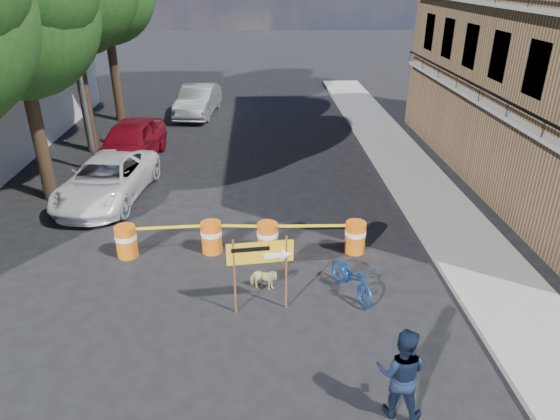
{
  "coord_description": "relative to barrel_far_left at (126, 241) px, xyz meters",
  "views": [
    {
      "loc": [
        0.3,
        -9.04,
        7.1
      ],
      "look_at": [
        0.88,
        2.99,
        1.3
      ],
      "focal_mm": 32.0,
      "sensor_mm": 36.0,
      "label": 1
    }
  ],
  "objects": [
    {
      "name": "sidewalk_east",
      "position": [
        9.5,
        3.02,
        -0.4
      ],
      "size": [
        2.4,
        40.0,
        0.15
      ],
      "primitive_type": "cube",
      "color": "gray",
      "rests_on": "ground"
    },
    {
      "name": "sedan_red",
      "position": [
        -1.5,
        7.59,
        0.37
      ],
      "size": [
        2.46,
        5.12,
        1.69
      ],
      "primitive_type": "imported",
      "rotation": [
        0.0,
        0.0,
        -0.1
      ],
      "color": "maroon",
      "rests_on": "ground"
    },
    {
      "name": "barrel_mid_left",
      "position": [
        2.3,
        0.13,
        0.0
      ],
      "size": [
        0.58,
        0.58,
        0.9
      ],
      "color": "#C6490B",
      "rests_on": "ground"
    },
    {
      "name": "ground",
      "position": [
        3.3,
        -2.98,
        -0.47
      ],
      "size": [
        120.0,
        120.0,
        0.0
      ],
      "primitive_type": "plane",
      "color": "black",
      "rests_on": "ground"
    },
    {
      "name": "pedestrian",
      "position": [
        5.98,
        -5.67,
        0.42
      ],
      "size": [
        1.05,
        0.93,
        1.79
      ],
      "primitive_type": "imported",
      "rotation": [
        0.0,
        0.0,
        2.79
      ],
      "color": "black",
      "rests_on": "ground"
    },
    {
      "name": "streetlamp",
      "position": [
        -2.63,
        6.52,
        3.9
      ],
      "size": [
        1.25,
        0.18,
        8.0
      ],
      "color": "gray",
      "rests_on": "ground"
    },
    {
      "name": "detour_sign",
      "position": [
        3.82,
        -2.59,
        0.92
      ],
      "size": [
        1.47,
        0.3,
        1.9
      ],
      "rotation": [
        0.0,
        0.0,
        0.1
      ],
      "color": "#592D19",
      "rests_on": "ground"
    },
    {
      "name": "sedan_silver",
      "position": [
        0.5,
        14.86,
        0.32
      ],
      "size": [
        2.27,
        5.0,
        1.59
      ],
      "primitive_type": "imported",
      "rotation": [
        0.0,
        0.0,
        -0.12
      ],
      "color": "#A2A4A9",
      "rests_on": "ground"
    },
    {
      "name": "dog",
      "position": [
        3.7,
        -1.78,
        -0.17
      ],
      "size": [
        0.76,
        0.48,
        0.6
      ],
      "primitive_type": "imported",
      "rotation": [
        0.0,
        0.0,
        1.32
      ],
      "color": "#E5D183",
      "rests_on": "ground"
    },
    {
      "name": "tree_mid_a",
      "position": [
        -3.44,
        4.02,
        5.53
      ],
      "size": [
        5.25,
        5.0,
        8.68
      ],
      "color": "#332316",
      "rests_on": "ground"
    },
    {
      "name": "barrel_far_left",
      "position": [
        0.0,
        0.0,
        0.0
      ],
      "size": [
        0.58,
        0.58,
        0.9
      ],
      "color": "#C6490B",
      "rests_on": "ground"
    },
    {
      "name": "suv_white",
      "position": [
        -1.49,
        3.88,
        0.23
      ],
      "size": [
        2.96,
        5.33,
        1.41
      ],
      "primitive_type": "imported",
      "rotation": [
        0.0,
        0.0,
        -0.13
      ],
      "color": "white",
      "rests_on": "ground"
    },
    {
      "name": "barrel_mid_right",
      "position": [
        3.84,
        -0.0,
        0.0
      ],
      "size": [
        0.58,
        0.58,
        0.9
      ],
      "color": "#C6490B",
      "rests_on": "ground"
    },
    {
      "name": "barrel_far_right",
      "position": [
        6.26,
        -0.06,
        0.0
      ],
      "size": [
        0.58,
        0.58,
        0.9
      ],
      "color": "#C6490B",
      "rests_on": "ground"
    },
    {
      "name": "bicycle",
      "position": [
        5.81,
        -2.05,
        0.4
      ],
      "size": [
        0.93,
        1.09,
        1.75
      ],
      "primitive_type": "imported",
      "rotation": [
        0.0,
        0.0,
        0.41
      ],
      "color": "#123F96",
      "rests_on": "ground"
    }
  ]
}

